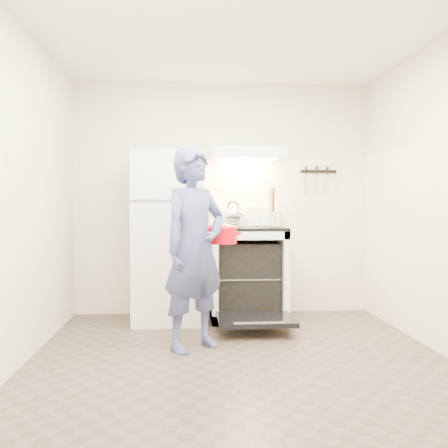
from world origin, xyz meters
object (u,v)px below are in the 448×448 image
(refrigerator, at_px, (169,237))
(dutch_oven, at_px, (221,236))
(person, at_px, (195,249))
(tea_kettle, at_px, (233,214))
(stove_body, at_px, (248,274))

(refrigerator, distance_m, dutch_oven, 0.92)
(person, bearing_deg, dutch_oven, 7.81)
(tea_kettle, relative_size, dutch_oven, 0.76)
(refrigerator, bearing_deg, dutch_oven, -58.92)
(dutch_oven, bearing_deg, tea_kettle, 78.42)
(refrigerator, distance_m, stove_body, 0.90)
(refrigerator, distance_m, tea_kettle, 0.74)
(person, height_order, dutch_oven, person)
(stove_body, height_order, person, person)
(tea_kettle, relative_size, person, 0.16)
(stove_body, bearing_deg, tea_kettle, 130.73)
(stove_body, xyz_separation_m, tea_kettle, (-0.14, 0.16, 0.62))
(refrigerator, xyz_separation_m, stove_body, (0.81, 0.02, -0.39))
(tea_kettle, bearing_deg, dutch_oven, -101.58)
(stove_body, distance_m, tea_kettle, 0.66)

